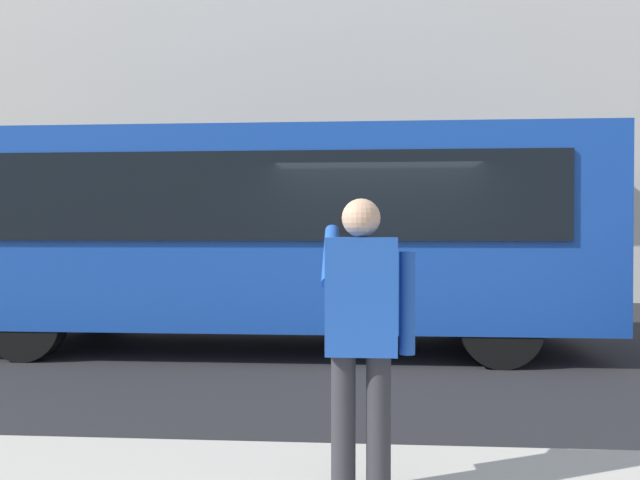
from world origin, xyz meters
TOP-DOWN VIEW (x-y plane):
  - ground_plane at (0.00, 0.00)m, footprint 60.00×60.00m
  - building_facade_far at (-0.02, -6.80)m, footprint 28.00×1.55m
  - red_bus at (1.52, -0.68)m, footprint 9.05×2.54m
  - pedestrian_photographer at (0.21, 4.33)m, footprint 0.53×0.52m

SIDE VIEW (x-z plane):
  - ground_plane at x=0.00m, z-range 0.00..0.00m
  - pedestrian_photographer at x=0.21m, z-range 0.29..1.99m
  - red_bus at x=1.52m, z-range 0.14..3.22m
  - building_facade_far at x=-0.02m, z-range -0.01..11.99m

